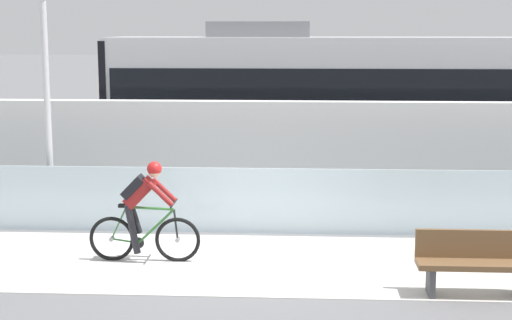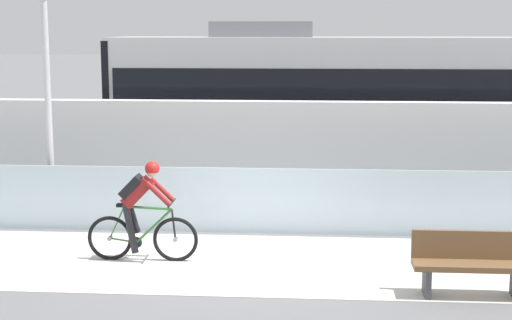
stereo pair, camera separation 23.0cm
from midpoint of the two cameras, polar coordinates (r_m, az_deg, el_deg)
The scene contains 10 objects.
ground_plane at distance 12.32m, azimuth -1.14°, elevation -7.56°, with size 200.00×200.00×0.00m, color slate.
bike_path_deck at distance 12.32m, azimuth -1.14°, elevation -7.53°, with size 32.00×3.20×0.01m, color silver.
glass_parapet at distance 13.95m, azimuth -0.44°, elevation -2.99°, with size 32.00×0.05×1.19m, color silver.
concrete_barrier_wall at distance 15.62m, azimuth 0.09°, elevation 0.30°, with size 32.00×0.36×2.22m, color white.
tram_rail_near at distance 18.25m, azimuth 0.65°, elevation -1.88°, with size 32.00×0.08×0.01m, color #595654.
tram_rail_far at distance 19.66m, azimuth 0.91°, elevation -1.05°, with size 32.00×0.08×0.01m, color #595654.
tram at distance 18.67m, azimuth 6.82°, elevation 4.17°, with size 11.06×2.54×3.81m.
cyclist_on_bike at distance 12.32m, azimuth -7.89°, elevation -3.79°, with size 1.77×0.58×1.61m.
lamp_post_antenna at distance 14.66m, azimuth -14.75°, elevation 7.95°, with size 0.28×0.28×5.20m.
bench at distance 11.14m, azimuth 16.10°, elevation -7.23°, with size 1.60×0.45×0.89m.
Camera 2 is at (1.22, -11.71, 3.63)m, focal length 54.45 mm.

